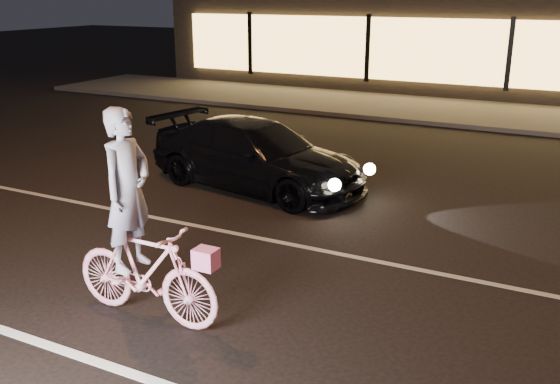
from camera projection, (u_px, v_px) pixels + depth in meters
The scene contains 6 objects.
ground at pixel (296, 326), 6.70m from camera, with size 90.00×90.00×0.00m, color black.
lane_stripe_far at pixel (360, 258), 8.39m from camera, with size 60.00×0.10×0.01m, color gray.
sidewalk at pixel (494, 115), 17.69m from camera, with size 30.00×4.00×0.12m, color #383533.
storefront at pixel (528, 28), 22.10m from camera, with size 25.40×8.42×4.20m.
cyclist at pixel (140, 248), 6.64m from camera, with size 1.85×0.64×2.33m.
sedan at pixel (257, 155), 11.23m from camera, with size 4.43×2.39×1.22m.
Camera 1 is at (2.55, -5.36, 3.44)m, focal length 40.00 mm.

